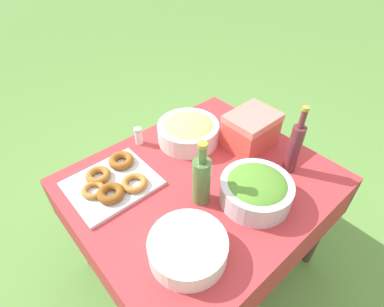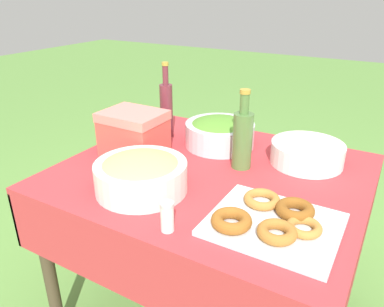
{
  "view_description": "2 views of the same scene",
  "coord_description": "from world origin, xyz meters",
  "px_view_note": "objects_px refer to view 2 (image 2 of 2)",
  "views": [
    {
      "loc": [
        -0.65,
        -0.67,
        1.67
      ],
      "look_at": [
        0.01,
        0.07,
        0.81
      ],
      "focal_mm": 28.0,
      "sensor_mm": 36.0,
      "label": 1
    },
    {
      "loc": [
        -0.57,
        1.13,
        1.34
      ],
      "look_at": [
        0.04,
        0.08,
        0.79
      ],
      "focal_mm": 35.0,
      "sensor_mm": 36.0,
      "label": 2
    }
  ],
  "objects_px": {
    "salad_bowl": "(220,132)",
    "plate_stack": "(307,153)",
    "cooler_box": "(134,133)",
    "wine_bottle": "(166,108)",
    "olive_oil_bottle": "(243,138)",
    "pasta_bowl": "(141,173)",
    "donut_platter": "(272,220)"
  },
  "relations": [
    {
      "from": "salad_bowl",
      "to": "plate_stack",
      "type": "bearing_deg",
      "value": -178.65
    },
    {
      "from": "salad_bowl",
      "to": "cooler_box",
      "type": "height_order",
      "value": "cooler_box"
    },
    {
      "from": "salad_bowl",
      "to": "wine_bottle",
      "type": "height_order",
      "value": "wine_bottle"
    },
    {
      "from": "olive_oil_bottle",
      "to": "cooler_box",
      "type": "distance_m",
      "value": 0.44
    },
    {
      "from": "pasta_bowl",
      "to": "donut_platter",
      "type": "height_order",
      "value": "pasta_bowl"
    },
    {
      "from": "pasta_bowl",
      "to": "cooler_box",
      "type": "distance_m",
      "value": 0.31
    },
    {
      "from": "salad_bowl",
      "to": "plate_stack",
      "type": "height_order",
      "value": "salad_bowl"
    },
    {
      "from": "pasta_bowl",
      "to": "wine_bottle",
      "type": "height_order",
      "value": "wine_bottle"
    },
    {
      "from": "salad_bowl",
      "to": "pasta_bowl",
      "type": "xyz_separation_m",
      "value": [
        0.05,
        0.48,
        -0.0
      ]
    },
    {
      "from": "salad_bowl",
      "to": "wine_bottle",
      "type": "relative_size",
      "value": 0.88
    },
    {
      "from": "plate_stack",
      "to": "wine_bottle",
      "type": "relative_size",
      "value": 0.82
    },
    {
      "from": "salad_bowl",
      "to": "olive_oil_bottle",
      "type": "xyz_separation_m",
      "value": [
        -0.17,
        0.15,
        0.06
      ]
    },
    {
      "from": "salad_bowl",
      "to": "wine_bottle",
      "type": "xyz_separation_m",
      "value": [
        0.26,
        0.01,
        0.07
      ]
    },
    {
      "from": "olive_oil_bottle",
      "to": "salad_bowl",
      "type": "bearing_deg",
      "value": -41.94
    },
    {
      "from": "salad_bowl",
      "to": "pasta_bowl",
      "type": "relative_size",
      "value": 0.95
    },
    {
      "from": "olive_oil_bottle",
      "to": "cooler_box",
      "type": "xyz_separation_m",
      "value": [
        0.43,
        0.1,
        -0.03
      ]
    },
    {
      "from": "pasta_bowl",
      "to": "olive_oil_bottle",
      "type": "xyz_separation_m",
      "value": [
        -0.22,
        -0.34,
        0.06
      ]
    },
    {
      "from": "donut_platter",
      "to": "olive_oil_bottle",
      "type": "distance_m",
      "value": 0.41
    },
    {
      "from": "wine_bottle",
      "to": "cooler_box",
      "type": "xyz_separation_m",
      "value": [
        -0.0,
        0.24,
        -0.04
      ]
    },
    {
      "from": "cooler_box",
      "to": "plate_stack",
      "type": "bearing_deg",
      "value": -157.57
    },
    {
      "from": "pasta_bowl",
      "to": "donut_platter",
      "type": "xyz_separation_m",
      "value": [
        -0.45,
        -0.02,
        -0.04
      ]
    },
    {
      "from": "pasta_bowl",
      "to": "plate_stack",
      "type": "bearing_deg",
      "value": -130.94
    },
    {
      "from": "salad_bowl",
      "to": "cooler_box",
      "type": "xyz_separation_m",
      "value": [
        0.26,
        0.25,
        0.03
      ]
    },
    {
      "from": "donut_platter",
      "to": "cooler_box",
      "type": "distance_m",
      "value": 0.7
    },
    {
      "from": "pasta_bowl",
      "to": "cooler_box",
      "type": "relative_size",
      "value": 1.29
    },
    {
      "from": "cooler_box",
      "to": "pasta_bowl",
      "type": "bearing_deg",
      "value": 132.22
    },
    {
      "from": "plate_stack",
      "to": "donut_platter",
      "type": "bearing_deg",
      "value": 93.0
    },
    {
      "from": "donut_platter",
      "to": "plate_stack",
      "type": "height_order",
      "value": "plate_stack"
    },
    {
      "from": "plate_stack",
      "to": "cooler_box",
      "type": "distance_m",
      "value": 0.69
    },
    {
      "from": "pasta_bowl",
      "to": "plate_stack",
      "type": "height_order",
      "value": "pasta_bowl"
    },
    {
      "from": "salad_bowl",
      "to": "donut_platter",
      "type": "height_order",
      "value": "salad_bowl"
    },
    {
      "from": "pasta_bowl",
      "to": "plate_stack",
      "type": "xyz_separation_m",
      "value": [
        -0.43,
        -0.49,
        -0.02
      ]
    }
  ]
}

